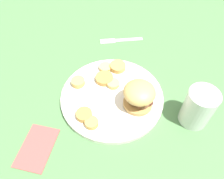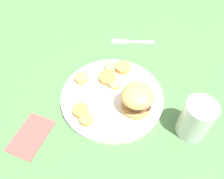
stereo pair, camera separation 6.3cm
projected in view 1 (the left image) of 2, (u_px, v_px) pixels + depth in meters
name	position (u px, v px, depth m)	size (l,w,h in m)	color
ground_plane	(112.00, 98.00, 0.66)	(4.00, 4.00, 0.00)	#4C7A47
dinner_plate	(112.00, 96.00, 0.65)	(0.30, 0.30, 0.02)	white
sandwich	(139.00, 96.00, 0.59)	(0.09, 0.09, 0.08)	tan
potato_round_0	(84.00, 115.00, 0.60)	(0.04, 0.04, 0.02)	#BC8942
potato_round_1	(104.00, 78.00, 0.68)	(0.06, 0.06, 0.01)	#BC8942
potato_round_2	(78.00, 82.00, 0.67)	(0.04, 0.04, 0.02)	tan
potato_round_3	(92.00, 123.00, 0.58)	(0.04, 0.04, 0.02)	tan
potato_round_4	(113.00, 84.00, 0.67)	(0.04, 0.04, 0.01)	#DBB766
potato_round_5	(105.00, 67.00, 0.71)	(0.04, 0.04, 0.01)	#DBB766
potato_round_6	(118.00, 67.00, 0.71)	(0.05, 0.05, 0.01)	tan
fork	(121.00, 40.00, 0.83)	(0.03, 0.16, 0.00)	silver
drinking_glass	(198.00, 108.00, 0.57)	(0.08, 0.08, 0.11)	silver
napkin	(37.00, 147.00, 0.56)	(0.12, 0.08, 0.01)	#B24C47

